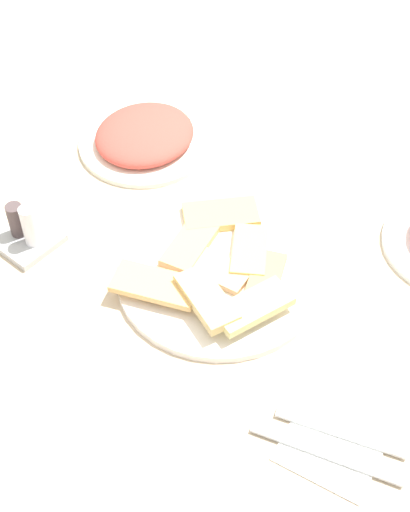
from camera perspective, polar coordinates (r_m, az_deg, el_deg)
ground_plane at (r=1.75m, az=-0.55°, el=-15.98°), size 6.00×6.00×0.00m
dining_table at (r=1.22m, az=-0.76°, el=-2.87°), size 1.11×0.91×0.70m
pide_platter at (r=1.14m, az=1.16°, el=-1.14°), size 0.31×0.31×0.05m
salad_plate_rice at (r=1.37m, az=-4.59°, el=8.98°), size 0.24×0.24×0.05m
paper_napkin at (r=1.00m, az=9.66°, el=-13.81°), size 0.13×0.13×0.00m
fork at (r=1.01m, az=10.21°, el=-12.95°), size 0.17×0.06×0.00m
spoon at (r=0.99m, az=9.16°, el=-14.46°), size 0.20×0.06×0.00m
condiment_caddy at (r=1.21m, az=-13.39°, el=1.78°), size 0.10×0.10×0.08m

